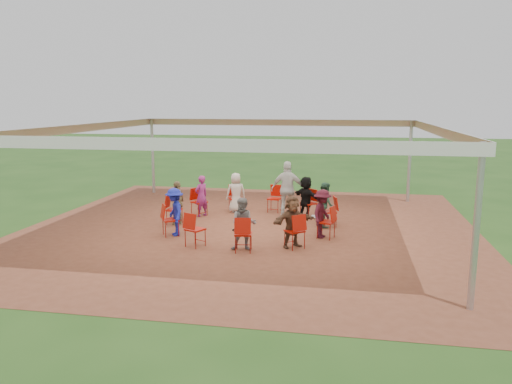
% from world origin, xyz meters
% --- Properties ---
extents(ground, '(80.00, 80.00, 0.00)m').
position_xyz_m(ground, '(0.00, 0.00, 0.00)').
color(ground, '#244A17').
rests_on(ground, ground).
extents(dirt_patch, '(13.00, 13.00, 0.00)m').
position_xyz_m(dirt_patch, '(0.00, 0.00, 0.01)').
color(dirt_patch, brown).
rests_on(dirt_patch, ground).
extents(tent, '(10.33, 10.33, 3.00)m').
position_xyz_m(tent, '(0.00, 0.00, 2.37)').
color(tent, '#B2B2B7').
rests_on(tent, ground).
extents(chair_0, '(0.55, 0.53, 0.90)m').
position_xyz_m(chair_0, '(2.24, -0.70, 0.45)').
color(chair_0, '#AF1104').
rests_on(chair_0, ground).
extents(chair_1, '(0.54, 0.52, 0.90)m').
position_xyz_m(chair_1, '(2.26, 0.62, 0.45)').
color(chair_1, '#AF1104').
rests_on(chair_1, ground).
extents(chair_2, '(0.61, 0.61, 0.90)m').
position_xyz_m(chair_2, '(1.57, 1.74, 0.45)').
color(chair_2, '#AF1104').
rests_on(chair_2, ground).
extents(chair_3, '(0.49, 0.50, 0.90)m').
position_xyz_m(chair_3, '(0.38, 2.31, 0.45)').
color(chair_3, '#AF1104').
rests_on(chair_3, ground).
extents(chair_4, '(0.56, 0.57, 0.90)m').
position_xyz_m(chair_4, '(-0.93, 2.15, 0.45)').
color(chair_4, '#AF1104').
rests_on(chair_4, ground).
extents(chair_5, '(0.60, 0.59, 0.90)m').
position_xyz_m(chair_5, '(-1.95, 1.31, 0.45)').
color(chair_5, '#AF1104').
rests_on(chair_5, ground).
extents(chair_6, '(0.45, 0.43, 0.90)m').
position_xyz_m(chair_6, '(-2.34, 0.04, 0.45)').
color(chair_6, '#AF1104').
rests_on(chair_6, ground).
extents(chair_7, '(0.59, 0.59, 0.90)m').
position_xyz_m(chair_7, '(-2.00, -1.23, 0.45)').
color(chair_7, '#AF1104').
rests_on(chair_7, ground).
extents(chair_8, '(0.57, 0.58, 0.90)m').
position_xyz_m(chair_8, '(-1.01, -2.11, 0.45)').
color(chair_8, '#AF1104').
rests_on(chair_8, ground).
extents(chair_9, '(0.47, 0.49, 0.90)m').
position_xyz_m(chair_9, '(0.29, -2.33, 0.45)').
color(chair_9, '#AF1104').
rests_on(chair_9, ground).
extents(chair_10, '(0.60, 0.61, 0.90)m').
position_xyz_m(chair_10, '(1.50, -1.80, 0.45)').
color(chair_10, '#AF1104').
rests_on(chair_10, ground).
extents(person_seated_0, '(0.66, 0.95, 1.33)m').
position_xyz_m(person_seated_0, '(2.12, -0.67, 0.67)').
color(person_seated_0, '#3D0E19').
rests_on(person_seated_0, ground).
extents(person_seated_1, '(0.53, 0.72, 1.33)m').
position_xyz_m(person_seated_1, '(2.15, 0.59, 0.67)').
color(person_seated_1, '#284A37').
rests_on(person_seated_1, ground).
extents(person_seated_2, '(1.23, 1.17, 1.33)m').
position_xyz_m(person_seated_2, '(1.49, 1.65, 0.67)').
color(person_seated_2, black).
rests_on(person_seated_2, ground).
extents(person_seated_3, '(0.74, 0.59, 1.33)m').
position_xyz_m(person_seated_3, '(-0.89, 2.04, 0.67)').
color(person_seated_3, beige).
rests_on(person_seated_3, ground).
extents(person_seated_4, '(0.53, 0.58, 1.33)m').
position_xyz_m(person_seated_4, '(-1.85, 1.24, 0.67)').
color(person_seated_4, '#8C246D').
rests_on(person_seated_4, ground).
extents(person_seated_5, '(0.41, 0.79, 1.33)m').
position_xyz_m(person_seated_5, '(-2.22, 0.04, 0.67)').
color(person_seated_5, '#8B7750').
rests_on(person_seated_5, ground).
extents(person_seated_6, '(0.81, 0.96, 1.33)m').
position_xyz_m(person_seated_6, '(-1.89, -1.17, 0.67)').
color(person_seated_6, '#17219D').
rests_on(person_seated_6, ground).
extents(person_seated_7, '(0.69, 0.45, 1.33)m').
position_xyz_m(person_seated_7, '(0.27, -2.21, 0.67)').
color(person_seated_7, slate).
rests_on(person_seated_7, ground).
extents(person_seated_8, '(1.24, 1.14, 1.33)m').
position_xyz_m(person_seated_8, '(1.43, -1.71, 0.67)').
color(person_seated_8, brown).
rests_on(person_seated_8, ground).
extents(standing_person, '(1.09, 0.61, 1.81)m').
position_xyz_m(standing_person, '(0.91, 1.61, 0.91)').
color(standing_person, silver).
rests_on(standing_person, ground).
extents(cable_coil, '(0.34, 0.34, 0.03)m').
position_xyz_m(cable_coil, '(-0.29, -0.37, 0.02)').
color(cable_coil, black).
rests_on(cable_coil, ground).
extents(laptop, '(0.34, 0.38, 0.22)m').
position_xyz_m(laptop, '(1.97, -0.62, 0.63)').
color(laptop, '#B7B7BC').
rests_on(laptop, ground).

